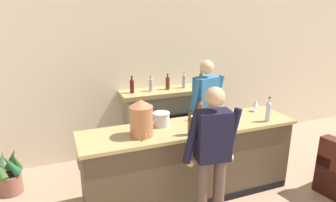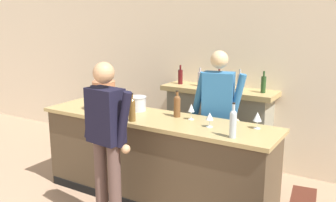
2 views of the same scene
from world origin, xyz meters
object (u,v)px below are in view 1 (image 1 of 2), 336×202
at_px(wine_bottle_chardonnay_pale, 268,111).
at_px(person_bartender, 205,111).
at_px(wine_glass_front_left, 213,110).
at_px(fireplace_stone, 167,120).
at_px(wine_bottle_port_short, 191,124).
at_px(wine_bottle_merlot_tall, 200,110).
at_px(copper_dispenser, 141,118).
at_px(ice_bucket_steel, 161,119).
at_px(person_customer, 212,156).
at_px(potted_plant_corner, 9,173).
at_px(wine_glass_front_right, 256,103).
at_px(wine_glass_mid_counter, 238,112).

bearing_deg(wine_bottle_chardonnay_pale, person_bartender, 122.36).
bearing_deg(person_bartender, wine_glass_front_left, -105.44).
relative_size(fireplace_stone, wine_bottle_port_short, 5.20).
relative_size(person_bartender, wine_glass_front_left, 9.78).
distance_m(wine_bottle_merlot_tall, wine_bottle_chardonnay_pale, 0.91).
bearing_deg(copper_dispenser, wine_glass_front_left, 10.57).
relative_size(wine_bottle_merlot_tall, wine_glass_front_left, 1.71).
height_order(copper_dispenser, ice_bucket_steel, copper_dispenser).
bearing_deg(wine_glass_front_left, person_customer, -119.89).
bearing_deg(potted_plant_corner, copper_dispenser, -31.53).
relative_size(person_customer, wine_glass_front_right, 9.81).
distance_m(wine_bottle_chardonnay_pale, wine_glass_front_left, 0.73).
height_order(wine_bottle_port_short, wine_bottle_chardonnay_pale, wine_bottle_chardonnay_pale).
xyz_separation_m(person_bartender, wine_bottle_chardonnay_pale, (0.51, -0.81, 0.20)).
bearing_deg(wine_bottle_chardonnay_pale, wine_bottle_merlot_tall, 155.43).
distance_m(potted_plant_corner, ice_bucket_steel, 2.25).
bearing_deg(wine_glass_mid_counter, wine_glass_front_left, 152.31).
bearing_deg(wine_glass_front_right, copper_dispenser, -172.17).
bearing_deg(wine_bottle_port_short, potted_plant_corner, 151.50).
bearing_deg(fireplace_stone, wine_glass_mid_counter, -70.05).
bearing_deg(person_bartender, potted_plant_corner, 173.04).
height_order(wine_bottle_merlot_tall, wine_glass_front_left, wine_bottle_merlot_tall).
distance_m(potted_plant_corner, wine_bottle_port_short, 2.62).
height_order(ice_bucket_steel, wine_glass_front_left, wine_glass_front_left).
bearing_deg(fireplace_stone, ice_bucket_steel, -114.43).
bearing_deg(wine_bottle_merlot_tall, person_customer, -108.92).
relative_size(potted_plant_corner, copper_dispenser, 1.57).
relative_size(person_customer, wine_glass_front_left, 9.59).
bearing_deg(potted_plant_corner, wine_glass_mid_counter, -17.54).
relative_size(potted_plant_corner, wine_glass_mid_counter, 4.52).
distance_m(person_bartender, wine_glass_front_right, 0.75).
distance_m(person_bartender, copper_dispenser, 1.40).
height_order(wine_bottle_chardonnay_pale, wine_glass_front_right, wine_bottle_chardonnay_pale).
xyz_separation_m(wine_bottle_chardonnay_pale, wine_glass_front_left, (-0.63, 0.36, -0.02)).
bearing_deg(wine_bottle_port_short, ice_bucket_steel, 118.73).
bearing_deg(wine_glass_front_left, fireplace_stone, 99.42).
bearing_deg(wine_glass_front_left, wine_bottle_chardonnay_pale, -29.45).
bearing_deg(wine_bottle_port_short, wine_bottle_merlot_tall, 50.80).
distance_m(fireplace_stone, person_customer, 2.14).
distance_m(copper_dispenser, wine_bottle_port_short, 0.59).
relative_size(copper_dispenser, wine_bottle_merlot_tall, 1.46).
relative_size(wine_bottle_merlot_tall, wine_bottle_chardonnay_pale, 0.90).
bearing_deg(person_customer, wine_glass_mid_counter, 41.62).
bearing_deg(person_bartender, person_customer, -115.30).
relative_size(potted_plant_corner, wine_glass_front_right, 4.00).
relative_size(potted_plant_corner, ice_bucket_steel, 3.18).
height_order(person_bartender, wine_bottle_chardonnay_pale, person_bartender).
distance_m(wine_bottle_port_short, wine_glass_front_left, 0.65).
xyz_separation_m(wine_bottle_port_short, wine_glass_mid_counter, (0.82, 0.23, -0.03)).
distance_m(fireplace_stone, wine_glass_front_left, 1.36).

